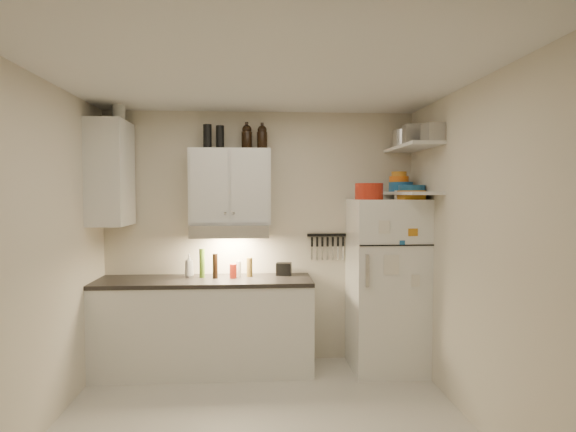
{
  "coord_description": "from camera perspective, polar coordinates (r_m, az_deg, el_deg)",
  "views": [
    {
      "loc": [
        -0.04,
        -3.52,
        1.76
      ],
      "look_at": [
        0.25,
        0.9,
        1.55
      ],
      "focal_mm": 30.0,
      "sensor_mm": 36.0,
      "label": 1
    }
  ],
  "objects": [
    {
      "name": "thermos_a",
      "position": [
        4.92,
        -8.06,
        9.2
      ],
      "size": [
        0.11,
        0.11,
        0.23
      ],
      "primitive_type": "cylinder",
      "rotation": [
        0.0,
        0.0,
        -0.4
      ],
      "color": "black",
      "rests_on": "upper_cabinet"
    },
    {
      "name": "oil_bottle",
      "position": [
        4.88,
        -10.15,
        -5.53
      ],
      "size": [
        0.06,
        0.06,
        0.29
      ],
      "primitive_type": "cylinder",
      "rotation": [
        0.0,
        0.0,
        0.19
      ],
      "color": "#4B721C",
      "rests_on": "countertop"
    },
    {
      "name": "clear_bottle",
      "position": [
        4.88,
        -5.88,
        -6.25
      ],
      "size": [
        0.06,
        0.06,
        0.16
      ],
      "primitive_type": "cylinder",
      "rotation": [
        0.0,
        0.0,
        -0.25
      ],
      "color": "silver",
      "rests_on": "countertop"
    },
    {
      "name": "bowl_yellow",
      "position": [
        5.03,
        13.03,
        4.87
      ],
      "size": [
        0.15,
        0.15,
        0.05
      ],
      "primitive_type": "cylinder",
      "color": "orange",
      "rests_on": "bowl_orange"
    },
    {
      "name": "vinegar_bottle",
      "position": [
        4.81,
        -8.63,
        -5.88
      ],
      "size": [
        0.06,
        0.06,
        0.25
      ],
      "primitive_type": "cylinder",
      "rotation": [
        0.0,
        0.0,
        0.2
      ],
      "color": "black",
      "rests_on": "countertop"
    },
    {
      "name": "range_hood",
      "position": [
        4.81,
        -6.85,
        -1.71
      ],
      "size": [
        0.76,
        0.46,
        0.12
      ],
      "primitive_type": "cube",
      "color": "silver",
      "rests_on": "back_wall"
    },
    {
      "name": "plates",
      "position": [
        4.84,
        14.46,
        3.19
      ],
      "size": [
        0.27,
        0.27,
        0.06
      ],
      "primitive_type": "cylinder",
      "rotation": [
        0.0,
        0.0,
        -0.06
      ],
      "color": "#1B5C98",
      "rests_on": "shelf_lo"
    },
    {
      "name": "base_cabinet",
      "position": [
        4.92,
        -9.81,
        -12.87
      ],
      "size": [
        2.1,
        0.6,
        0.88
      ],
      "primitive_type": "cube",
      "color": "white",
      "rests_on": "floor"
    },
    {
      "name": "ceiling",
      "position": [
        3.62,
        -3.14,
        16.29
      ],
      "size": [
        3.2,
        3.0,
        0.02
      ],
      "primitive_type": "cube",
      "color": "silver",
      "rests_on": "ground"
    },
    {
      "name": "soap_bottle",
      "position": [
        4.93,
        -11.64,
        -5.63
      ],
      "size": [
        0.1,
        0.11,
        0.26
      ],
      "primitive_type": "imported",
      "rotation": [
        0.0,
        0.0,
        0.06
      ],
      "color": "white",
      "rests_on": "countertop"
    },
    {
      "name": "stock_pot",
      "position": [
        5.06,
        13.73,
        8.84
      ],
      "size": [
        0.3,
        0.3,
        0.18
      ],
      "primitive_type": "cylinder",
      "rotation": [
        0.0,
        0.0,
        -0.23
      ],
      "color": "silver",
      "rests_on": "shelf_hi"
    },
    {
      "name": "spice_jar",
      "position": [
        4.8,
        12.81,
        2.45
      ],
      "size": [
        0.07,
        0.07,
        0.09
      ],
      "primitive_type": "cylinder",
      "rotation": [
        0.0,
        0.0,
        -0.36
      ],
      "color": "silver",
      "rests_on": "fridge"
    },
    {
      "name": "growler_a",
      "position": [
        4.93,
        -4.9,
        9.32
      ],
      "size": [
        0.14,
        0.14,
        0.26
      ],
      "primitive_type": null,
      "rotation": [
        0.0,
        0.0,
        0.35
      ],
      "color": "black",
      "rests_on": "upper_cabinet"
    },
    {
      "name": "bowl_orange",
      "position": [
        5.03,
        13.02,
        4.26
      ],
      "size": [
        0.19,
        0.19,
        0.06
      ],
      "primitive_type": "cylinder",
      "color": "orange",
      "rests_on": "bowl_teal"
    },
    {
      "name": "thermos_b",
      "position": [
        4.91,
        -9.53,
        9.25
      ],
      "size": [
        0.11,
        0.11,
        0.24
      ],
      "primitive_type": "cylinder",
      "rotation": [
        0.0,
        0.0,
        0.4
      ],
      "color": "black",
      "rests_on": "upper_cabinet"
    },
    {
      "name": "upper_cabinet",
      "position": [
        4.86,
        -6.84,
        3.47
      ],
      "size": [
        0.8,
        0.33,
        0.75
      ],
      "primitive_type": "cube",
      "color": "white",
      "rests_on": "back_wall"
    },
    {
      "name": "floor",
      "position": [
        3.94,
        -3.03,
        -24.01
      ],
      "size": [
        3.2,
        3.0,
        0.02
      ],
      "primitive_type": "cube",
      "color": "beige",
      "rests_on": "ground"
    },
    {
      "name": "dutch_oven",
      "position": [
        4.63,
        9.57,
        2.89
      ],
      "size": [
        0.34,
        0.34,
        0.15
      ],
      "primitive_type": "cylinder",
      "rotation": [
        0.0,
        0.0,
        -0.33
      ],
      "color": "#AF2514",
      "rests_on": "fridge"
    },
    {
      "name": "red_jar",
      "position": [
        4.81,
        -6.53,
        -6.51
      ],
      "size": [
        0.09,
        0.09,
        0.14
      ],
      "primitive_type": "cylinder",
      "rotation": [
        0.0,
        0.0,
        0.34
      ],
      "color": "#AF2514",
      "rests_on": "countertop"
    },
    {
      "name": "pepper_mill",
      "position": [
        4.88,
        -4.58,
        -6.06
      ],
      "size": [
        0.07,
        0.07,
        0.19
      ],
      "primitive_type": "cylinder",
      "rotation": [
        0.0,
        0.0,
        -0.29
      ],
      "color": "brown",
      "rests_on": "countertop"
    },
    {
      "name": "shelf_lo",
      "position": [
        4.78,
        14.42,
        2.63
      ],
      "size": [
        0.3,
        0.95,
        0.03
      ],
      "primitive_type": "cube",
      "color": "white",
      "rests_on": "right_wall"
    },
    {
      "name": "bowl_teal",
      "position": [
        5.04,
        13.23,
        3.37
      ],
      "size": [
        0.24,
        0.24,
        0.1
      ],
      "primitive_type": "cylinder",
      "color": "#1B5C98",
      "rests_on": "shelf_lo"
    },
    {
      "name": "shelf_hi",
      "position": [
        4.8,
        14.49,
        7.89
      ],
      "size": [
        0.3,
        0.95,
        0.03
      ],
      "primitive_type": "cube",
      "color": "white",
      "rests_on": "right_wall"
    },
    {
      "name": "left_wall",
      "position": [
        3.88,
        -27.69,
        -4.42
      ],
      "size": [
        0.02,
        3.0,
        2.6
      ],
      "primitive_type": "cube",
      "color": "beige",
      "rests_on": "ground"
    },
    {
      "name": "fridge",
      "position": [
        4.94,
        11.57,
        -7.96
      ],
      "size": [
        0.7,
        0.68,
        1.7
      ],
      "primitive_type": "cube",
      "color": "white",
      "rests_on": "floor"
    },
    {
      "name": "right_wall",
      "position": [
        3.91,
        21.29,
        -4.23
      ],
      "size": [
        0.02,
        3.0,
        2.6
      ],
      "primitive_type": "cube",
      "color": "beige",
      "rests_on": "ground"
    },
    {
      "name": "growler_b",
      "position": [
        4.9,
        -3.08,
        9.32
      ],
      "size": [
        0.13,
        0.13,
        0.25
      ],
      "primitive_type": null,
      "rotation": [
        0.0,
        0.0,
        -0.24
      ],
      "color": "black",
      "rests_on": "upper_cabinet"
    },
    {
      "name": "side_cabinet",
      "position": [
        4.92,
        -20.3,
        4.76
      ],
      "size": [
        0.33,
        0.55,
        1.0
      ],
      "primitive_type": "cube",
      "color": "white",
      "rests_on": "left_wall"
    },
    {
      "name": "caddy",
      "position": [
        4.94,
        -0.5,
        -6.3
      ],
      "size": [
        0.17,
        0.13,
        0.13
      ],
      "primitive_type": "cube",
      "rotation": [
        0.0,
        0.0,
        -0.18
      ],
      "color": "black",
      "rests_on": "countertop"
    },
    {
      "name": "tin_b",
      "position": [
        4.46,
        16.81,
        9.47
      ],
      "size": [
        0.18,
        0.18,
        0.16
      ],
      "primitive_type": "cube",
      "rotation": [
        0.0,
        0.0,
        0.13
      ],
      "color": "#AAAAAD",
      "rests_on": "shelf_hi"
    },
    {
      "name": "book_stack",
      "position": [
        4.74,
        14.28,
        2.43
      ],
      "size": [
        0.22,
        0.27,
        0.09
      ],
      "primitive_type": "cube",
      "rotation": [
        0.0,
        0.0,
        0.06
      ],
      "color": "orange",
      "rests_on": "fridge"
    },
    {
      "name": "back_wall",
      "position": [
        5.05,
        -3.29,
        -2.51
      ],
      "size": [
        3.2,
        0.02,
        2.6
      ],
      "primitive_type": "cube",
      "color": "beige",
      "rests_on": "ground"
    },
    {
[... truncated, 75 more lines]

